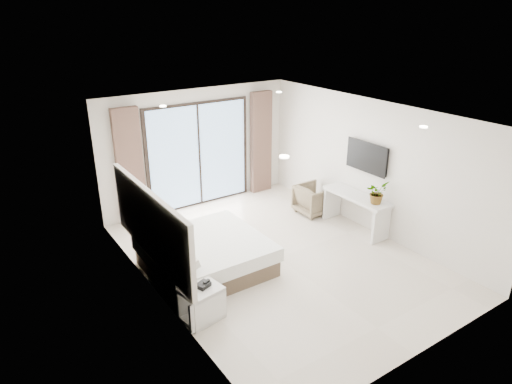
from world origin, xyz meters
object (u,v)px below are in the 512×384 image
at_px(bed, 205,255).
at_px(armchair, 314,198).
at_px(console_desk, 356,204).
at_px(nightstand, 201,303).

relative_size(bed, armchair, 2.76).
distance_m(bed, console_desk, 3.38).
xyz_separation_m(bed, nightstand, (-0.69, -1.17, -0.03)).
distance_m(bed, nightstand, 1.36).
xyz_separation_m(console_desk, armchair, (-0.19, 1.10, -0.20)).
bearing_deg(nightstand, console_desk, 2.74).
bearing_deg(console_desk, nightstand, -167.99).
relative_size(console_desk, armchair, 2.14).
bearing_deg(console_desk, armchair, 99.80).
relative_size(bed, nightstand, 3.10).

